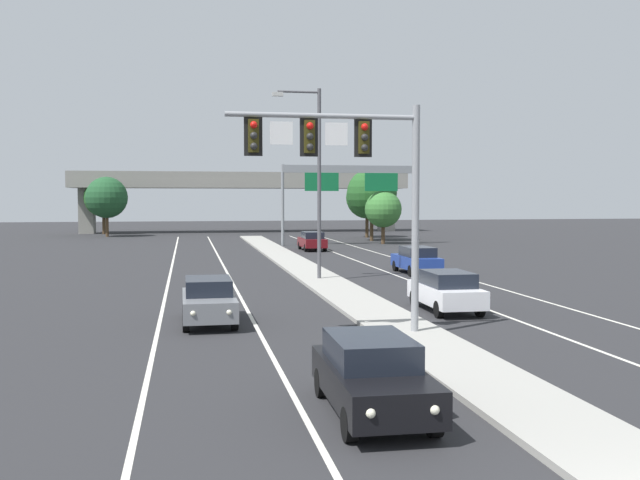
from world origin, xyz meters
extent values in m
cube|color=#9E9B93|center=(0.00, 18.00, 0.07)|extent=(2.40, 110.00, 0.15)
cube|color=silver|center=(-4.70, 25.00, 0.00)|extent=(0.14, 100.00, 0.01)
cube|color=silver|center=(4.70, 25.00, 0.00)|extent=(0.14, 100.00, 0.01)
cube|color=silver|center=(-8.00, 25.00, 0.00)|extent=(0.14, 100.00, 0.01)
cube|color=silver|center=(8.00, 25.00, 0.00)|extent=(0.14, 100.00, 0.01)
cylinder|color=gray|center=(0.16, 14.43, 3.75)|extent=(0.24, 0.24, 7.20)
cylinder|color=gray|center=(-2.84, 14.43, 6.95)|extent=(6.02, 0.16, 0.16)
cube|color=black|center=(-1.56, 14.47, 6.30)|extent=(0.56, 0.06, 1.20)
cube|color=#38330F|center=(-1.56, 14.43, 6.30)|extent=(0.32, 0.32, 1.00)
sphere|color=red|center=(-1.56, 14.26, 6.62)|extent=(0.22, 0.22, 0.22)
sphere|color=#282828|center=(-1.56, 14.26, 6.30)|extent=(0.22, 0.22, 0.22)
sphere|color=#282828|center=(-1.56, 14.26, 5.98)|extent=(0.22, 0.22, 0.22)
cube|color=black|center=(-3.27, 14.47, 6.30)|extent=(0.56, 0.06, 1.20)
cube|color=#38330F|center=(-3.27, 14.43, 6.30)|extent=(0.32, 0.32, 1.00)
sphere|color=red|center=(-3.27, 14.26, 6.62)|extent=(0.22, 0.22, 0.22)
sphere|color=#282828|center=(-3.27, 14.26, 6.30)|extent=(0.22, 0.22, 0.22)
sphere|color=#282828|center=(-3.27, 14.26, 5.98)|extent=(0.22, 0.22, 0.22)
cube|color=black|center=(-4.99, 14.47, 6.30)|extent=(0.56, 0.06, 1.20)
cube|color=#38330F|center=(-4.99, 14.43, 6.30)|extent=(0.32, 0.32, 1.00)
sphere|color=red|center=(-4.99, 14.26, 6.62)|extent=(0.22, 0.22, 0.22)
sphere|color=#282828|center=(-4.99, 14.26, 6.30)|extent=(0.22, 0.22, 0.22)
sphere|color=#282828|center=(-4.99, 14.26, 5.98)|extent=(0.22, 0.22, 0.22)
cube|color=white|center=(-2.42, 14.41, 6.40)|extent=(0.70, 0.04, 0.70)
cube|color=white|center=(-4.13, 14.41, 6.40)|extent=(0.70, 0.04, 0.70)
cylinder|color=#4C4C51|center=(-0.11, 29.90, 5.15)|extent=(0.20, 0.20, 10.00)
cylinder|color=#4C4C51|center=(-1.21, 29.90, 9.95)|extent=(2.20, 0.12, 0.12)
cube|color=#B7B7B2|center=(-2.31, 29.90, 9.80)|extent=(0.56, 0.28, 0.20)
cube|color=black|center=(-3.32, 6.48, 0.67)|extent=(1.86, 4.42, 0.70)
cube|color=black|center=(-3.31, 6.70, 1.30)|extent=(1.62, 2.40, 0.56)
sphere|color=#EAE5C6|center=(-2.77, 4.29, 0.72)|extent=(0.18, 0.18, 0.18)
sphere|color=#EAE5C6|center=(-3.92, 4.30, 0.72)|extent=(0.18, 0.18, 0.18)
cylinder|color=black|center=(-2.54, 4.97, 0.32)|extent=(0.23, 0.64, 0.64)
cylinder|color=black|center=(-4.14, 4.99, 0.32)|extent=(0.23, 0.64, 0.64)
cylinder|color=black|center=(-2.50, 7.97, 0.32)|extent=(0.23, 0.64, 0.64)
cylinder|color=black|center=(-4.10, 7.99, 0.32)|extent=(0.23, 0.64, 0.64)
cube|color=slate|center=(-6.28, 17.88, 0.67)|extent=(1.83, 4.41, 0.70)
cube|color=black|center=(-6.28, 18.10, 1.30)|extent=(1.60, 2.39, 0.56)
sphere|color=#EAE5C6|center=(-5.69, 15.71, 0.72)|extent=(0.18, 0.18, 0.18)
sphere|color=#EAE5C6|center=(-6.84, 15.70, 0.72)|extent=(0.18, 0.18, 0.18)
cylinder|color=black|center=(-5.47, 16.39, 0.32)|extent=(0.22, 0.64, 0.64)
cylinder|color=black|center=(-7.07, 16.38, 0.32)|extent=(0.22, 0.64, 0.64)
cylinder|color=black|center=(-5.49, 19.39, 0.32)|extent=(0.22, 0.64, 0.64)
cylinder|color=black|center=(-7.09, 19.38, 0.32)|extent=(0.22, 0.64, 0.64)
cube|color=silver|center=(2.91, 18.97, 0.67)|extent=(1.86, 4.42, 0.70)
cube|color=black|center=(2.90, 18.75, 1.30)|extent=(1.62, 2.40, 0.56)
sphere|color=#EAE5C6|center=(2.36, 21.16, 0.72)|extent=(0.18, 0.18, 0.18)
sphere|color=#EAE5C6|center=(3.51, 21.15, 0.72)|extent=(0.18, 0.18, 0.18)
cylinder|color=black|center=(2.13, 20.49, 0.32)|extent=(0.23, 0.64, 0.64)
cylinder|color=black|center=(3.73, 20.46, 0.32)|extent=(0.23, 0.64, 0.64)
cylinder|color=black|center=(2.09, 17.49, 0.32)|extent=(0.23, 0.64, 0.64)
cylinder|color=black|center=(3.68, 17.46, 0.32)|extent=(0.23, 0.64, 0.64)
cube|color=navy|center=(6.16, 32.58, 0.67)|extent=(1.84, 4.41, 0.70)
cube|color=black|center=(6.16, 32.36, 1.30)|extent=(1.60, 2.39, 0.56)
sphere|color=#EAE5C6|center=(5.57, 34.76, 0.72)|extent=(0.18, 0.18, 0.18)
sphere|color=#EAE5C6|center=(6.72, 34.77, 0.72)|extent=(0.18, 0.18, 0.18)
cylinder|color=black|center=(5.35, 34.07, 0.32)|extent=(0.23, 0.64, 0.64)
cylinder|color=black|center=(6.95, 34.09, 0.32)|extent=(0.23, 0.64, 0.64)
cylinder|color=black|center=(5.37, 31.07, 0.32)|extent=(0.23, 0.64, 0.64)
cylinder|color=black|center=(6.97, 31.09, 0.32)|extent=(0.23, 0.64, 0.64)
cube|color=#5B0F14|center=(3.32, 51.83, 0.67)|extent=(1.84, 4.42, 0.70)
cube|color=black|center=(3.32, 51.61, 1.30)|extent=(1.61, 2.39, 0.56)
sphere|color=#EAE5C6|center=(2.73, 54.01, 0.72)|extent=(0.18, 0.18, 0.18)
sphere|color=#EAE5C6|center=(3.88, 54.02, 0.72)|extent=(0.18, 0.18, 0.18)
cylinder|color=black|center=(2.51, 53.32, 0.32)|extent=(0.23, 0.64, 0.64)
cylinder|color=black|center=(4.11, 53.34, 0.32)|extent=(0.23, 0.64, 0.64)
cylinder|color=black|center=(2.54, 50.32, 0.32)|extent=(0.23, 0.64, 0.64)
cylinder|color=black|center=(4.14, 50.34, 0.32)|extent=(0.23, 0.64, 0.64)
cylinder|color=gray|center=(1.70, 58.34, 3.75)|extent=(0.28, 0.28, 7.50)
cylinder|color=gray|center=(14.70, 58.34, 3.75)|extent=(0.28, 0.28, 7.50)
cube|color=gray|center=(8.20, 58.34, 7.10)|extent=(13.00, 0.36, 0.70)
cube|color=#0F6033|center=(5.34, 58.14, 5.90)|extent=(3.20, 0.08, 1.70)
cube|color=#0F6033|center=(11.06, 58.14, 5.90)|extent=(3.20, 0.08, 1.70)
cube|color=gray|center=(0.00, 85.24, 6.20)|extent=(42.40, 6.40, 1.10)
cube|color=gray|center=(0.00, 82.24, 7.20)|extent=(42.40, 0.36, 0.90)
cube|color=gray|center=(-19.20, 85.24, 2.83)|extent=(1.80, 2.40, 5.65)
cube|color=gray|center=(19.20, 85.24, 2.83)|extent=(1.80, 2.40, 5.65)
cylinder|color=#4C3823|center=(11.45, 58.85, 0.97)|extent=(0.36, 0.36, 1.93)
sphere|color=#387533|center=(11.45, 58.85, 3.34)|extent=(3.53, 3.53, 3.53)
cylinder|color=#4C3823|center=(-16.99, 83.21, 1.28)|extent=(0.36, 0.36, 2.56)
sphere|color=#235623|center=(-16.99, 83.21, 4.42)|extent=(4.67, 4.67, 4.67)
cylinder|color=#4C3823|center=(11.61, 63.78, 1.40)|extent=(0.36, 0.36, 2.81)
sphere|color=#235623|center=(11.61, 63.78, 4.86)|extent=(5.14, 5.14, 5.14)
cylinder|color=#4C3823|center=(12.72, 70.11, 1.28)|extent=(0.36, 0.36, 2.57)
sphere|color=#235623|center=(12.72, 70.11, 4.45)|extent=(4.70, 4.70, 4.70)
cylinder|color=#4C3823|center=(-15.94, 76.91, 1.29)|extent=(0.36, 0.36, 2.57)
sphere|color=#1E4C28|center=(-15.94, 76.91, 4.46)|extent=(4.71, 4.71, 4.71)
camera|label=1|loc=(-7.00, -7.49, 4.43)|focal=40.31mm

